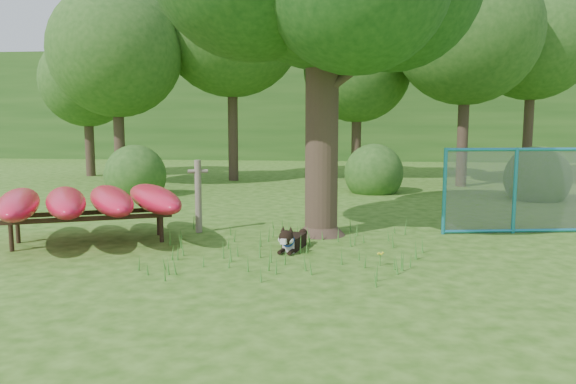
# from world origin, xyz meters

# --- Properties ---
(ground) EXTENTS (80.00, 80.00, 0.00)m
(ground) POSITION_xyz_m (0.00, 0.00, 0.00)
(ground) COLOR #285210
(ground) RESTS_ON ground
(wooden_post) EXTENTS (0.39, 0.21, 1.45)m
(wooden_post) POSITION_xyz_m (-1.73, 2.46, 0.77)
(wooden_post) COLOR #6E6453
(wooden_post) RESTS_ON ground
(kayak_rack) EXTENTS (4.16, 3.75, 1.00)m
(kayak_rack) POSITION_xyz_m (-3.45, 1.31, 0.77)
(kayak_rack) COLOR black
(kayak_rack) RESTS_ON ground
(husky_dog) EXTENTS (0.44, 1.06, 0.48)m
(husky_dog) POSITION_xyz_m (0.28, 1.09, 0.17)
(husky_dog) COLOR black
(husky_dog) RESTS_ON ground
(fence_section) EXTENTS (2.87, 0.57, 2.83)m
(fence_section) POSITION_xyz_m (4.49, 3.03, 0.85)
(fence_section) COLOR teal
(fence_section) RESTS_ON ground
(wildflower_clump) EXTENTS (0.10, 0.10, 0.22)m
(wildflower_clump) POSITION_xyz_m (1.73, 0.21, 0.18)
(wildflower_clump) COLOR #3E7E29
(wildflower_clump) RESTS_ON ground
(bg_tree_a) EXTENTS (4.40, 4.40, 6.70)m
(bg_tree_a) POSITION_xyz_m (-6.50, 10.00, 4.48)
(bg_tree_a) COLOR #34261C
(bg_tree_a) RESTS_ON ground
(bg_tree_b) EXTENTS (5.20, 5.20, 8.22)m
(bg_tree_b) POSITION_xyz_m (-3.00, 12.00, 5.61)
(bg_tree_b) COLOR #34261C
(bg_tree_b) RESTS_ON ground
(bg_tree_c) EXTENTS (4.00, 4.00, 6.12)m
(bg_tree_c) POSITION_xyz_m (1.50, 13.00, 4.11)
(bg_tree_c) COLOR #34261C
(bg_tree_c) RESTS_ON ground
(bg_tree_d) EXTENTS (4.80, 4.80, 7.50)m
(bg_tree_d) POSITION_xyz_m (5.00, 11.00, 5.08)
(bg_tree_d) COLOR #34261C
(bg_tree_d) RESTS_ON ground
(bg_tree_e) EXTENTS (4.60, 4.60, 7.55)m
(bg_tree_e) POSITION_xyz_m (8.00, 14.00, 5.23)
(bg_tree_e) COLOR #34261C
(bg_tree_e) RESTS_ON ground
(bg_tree_f) EXTENTS (3.60, 3.60, 5.55)m
(bg_tree_f) POSITION_xyz_m (-9.00, 13.00, 3.73)
(bg_tree_f) COLOR #34261C
(bg_tree_f) RESTS_ON ground
(shrub_left) EXTENTS (1.80, 1.80, 1.80)m
(shrub_left) POSITION_xyz_m (-5.00, 7.50, 0.00)
(shrub_left) COLOR #254E19
(shrub_left) RESTS_ON ground
(shrub_right) EXTENTS (1.80, 1.80, 1.80)m
(shrub_right) POSITION_xyz_m (6.50, 8.00, 0.00)
(shrub_right) COLOR #254E19
(shrub_right) RESTS_ON ground
(shrub_mid) EXTENTS (1.80, 1.80, 1.80)m
(shrub_mid) POSITION_xyz_m (2.00, 9.00, 0.00)
(shrub_mid) COLOR #254E19
(shrub_mid) RESTS_ON ground
(wooded_hillside) EXTENTS (80.00, 12.00, 6.00)m
(wooded_hillside) POSITION_xyz_m (0.00, 28.00, 3.00)
(wooded_hillside) COLOR #254E19
(wooded_hillside) RESTS_ON ground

